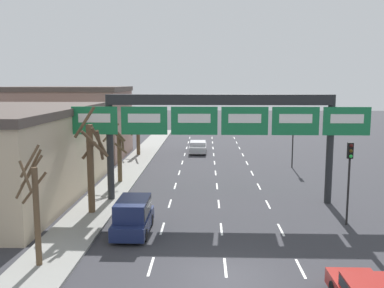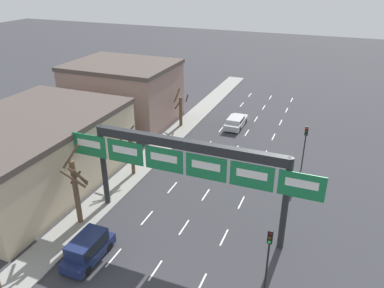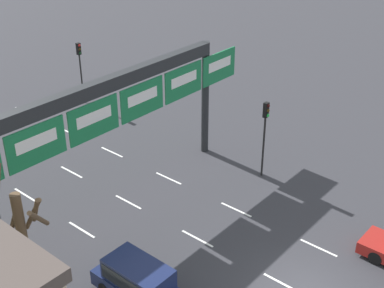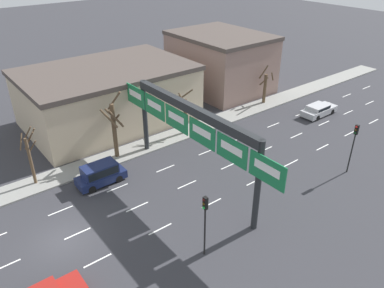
{
  "view_description": "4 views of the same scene",
  "coord_description": "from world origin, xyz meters",
  "px_view_note": "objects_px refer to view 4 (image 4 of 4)",
  "views": [
    {
      "loc": [
        -0.88,
        -16.93,
        8.07
      ],
      "look_at": [
        -1.76,
        9.71,
        4.26
      ],
      "focal_mm": 40.0,
      "sensor_mm": 36.0,
      "label": 1
    },
    {
      "loc": [
        9.41,
        -10.89,
        18.56
      ],
      "look_at": [
        -1.62,
        16.74,
        4.46
      ],
      "focal_mm": 35.0,
      "sensor_mm": 36.0,
      "label": 2
    },
    {
      "loc": [
        -16.51,
        -7.68,
        16.81
      ],
      "look_at": [
        1.93,
        7.99,
        3.93
      ],
      "focal_mm": 50.0,
      "sensor_mm": 36.0,
      "label": 3
    },
    {
      "loc": [
        21.36,
        -5.17,
        18.79
      ],
      "look_at": [
        -0.94,
        12.29,
        3.19
      ],
      "focal_mm": 35.0,
      "sensor_mm": 36.0,
      "label": 4
    }
  ],
  "objects_px": {
    "car_silver": "(319,110)",
    "tree_bare_second": "(265,86)",
    "tree_bare_closest": "(114,126)",
    "sign_gantry": "(191,123)",
    "traffic_light_near_gantry": "(205,215)",
    "suv_navy": "(100,173)",
    "tree_bare_furthest": "(30,155)",
    "traffic_light_mid_block": "(354,139)",
    "tree_bare_third": "(185,112)"
  },
  "relations": [
    {
      "from": "sign_gantry",
      "to": "traffic_light_mid_block",
      "type": "relative_size",
      "value": 4.13
    },
    {
      "from": "traffic_light_mid_block",
      "to": "tree_bare_second",
      "type": "height_order",
      "value": "tree_bare_second"
    },
    {
      "from": "tree_bare_closest",
      "to": "tree_bare_furthest",
      "type": "xyz_separation_m",
      "value": [
        -0.43,
        -7.68,
        -0.52
      ]
    },
    {
      "from": "car_silver",
      "to": "sign_gantry",
      "type": "bearing_deg",
      "value": -85.01
    },
    {
      "from": "car_silver",
      "to": "tree_bare_second",
      "type": "distance_m",
      "value": 7.21
    },
    {
      "from": "car_silver",
      "to": "traffic_light_mid_block",
      "type": "relative_size",
      "value": 1.02
    },
    {
      "from": "tree_bare_second",
      "to": "car_silver",
      "type": "bearing_deg",
      "value": 19.72
    },
    {
      "from": "tree_bare_closest",
      "to": "tree_bare_second",
      "type": "bearing_deg",
      "value": 91.54
    },
    {
      "from": "tree_bare_closest",
      "to": "suv_navy",
      "type": "bearing_deg",
      "value": -46.37
    },
    {
      "from": "traffic_light_near_gantry",
      "to": "tree_bare_closest",
      "type": "distance_m",
      "value": 15.13
    },
    {
      "from": "tree_bare_second",
      "to": "tree_bare_third",
      "type": "height_order",
      "value": "tree_bare_second"
    },
    {
      "from": "car_silver",
      "to": "traffic_light_mid_block",
      "type": "xyz_separation_m",
      "value": [
        9.23,
        -8.57,
        2.67
      ]
    },
    {
      "from": "car_silver",
      "to": "tree_bare_third",
      "type": "distance_m",
      "value": 16.82
    },
    {
      "from": "car_silver",
      "to": "tree_bare_closest",
      "type": "xyz_separation_m",
      "value": [
        -6.03,
        -23.9,
        2.64
      ]
    },
    {
      "from": "tree_bare_third",
      "to": "suv_navy",
      "type": "bearing_deg",
      "value": -75.02
    },
    {
      "from": "suv_navy",
      "to": "tree_bare_closest",
      "type": "distance_m",
      "value": 5.0
    },
    {
      "from": "traffic_light_mid_block",
      "to": "tree_bare_furthest",
      "type": "xyz_separation_m",
      "value": [
        -15.69,
        -23.02,
        -0.55
      ]
    },
    {
      "from": "sign_gantry",
      "to": "tree_bare_closest",
      "type": "height_order",
      "value": "sign_gantry"
    },
    {
      "from": "tree_bare_second",
      "to": "sign_gantry",
      "type": "bearing_deg",
      "value": -65.51
    },
    {
      "from": "sign_gantry",
      "to": "traffic_light_mid_block",
      "type": "bearing_deg",
      "value": 58.94
    },
    {
      "from": "car_silver",
      "to": "tree_bare_second",
      "type": "height_order",
      "value": "tree_bare_second"
    },
    {
      "from": "sign_gantry",
      "to": "tree_bare_second",
      "type": "height_order",
      "value": "sign_gantry"
    },
    {
      "from": "tree_bare_second",
      "to": "tree_bare_third",
      "type": "bearing_deg",
      "value": -87.64
    },
    {
      "from": "tree_bare_second",
      "to": "traffic_light_near_gantry",
      "type": "bearing_deg",
      "value": -55.84
    },
    {
      "from": "traffic_light_mid_block",
      "to": "tree_bare_furthest",
      "type": "height_order",
      "value": "tree_bare_furthest"
    },
    {
      "from": "car_silver",
      "to": "tree_bare_third",
      "type": "xyz_separation_m",
      "value": [
        -6.06,
        -15.58,
        1.81
      ]
    },
    {
      "from": "tree_bare_furthest",
      "to": "traffic_light_mid_block",
      "type": "bearing_deg",
      "value": 55.71
    },
    {
      "from": "sign_gantry",
      "to": "tree_bare_third",
      "type": "xyz_separation_m",
      "value": [
        -7.89,
        5.3,
        -3.24
      ]
    },
    {
      "from": "tree_bare_closest",
      "to": "tree_bare_second",
      "type": "xyz_separation_m",
      "value": [
        -0.58,
        21.54,
        -0.99
      ]
    },
    {
      "from": "suv_navy",
      "to": "tree_bare_second",
      "type": "height_order",
      "value": "tree_bare_second"
    },
    {
      "from": "car_silver",
      "to": "tree_bare_third",
      "type": "relative_size",
      "value": 1.05
    },
    {
      "from": "tree_bare_third",
      "to": "tree_bare_furthest",
      "type": "distance_m",
      "value": 16.01
    },
    {
      "from": "sign_gantry",
      "to": "tree_bare_furthest",
      "type": "xyz_separation_m",
      "value": [
        -8.28,
        -10.71,
        -2.94
      ]
    },
    {
      "from": "suv_navy",
      "to": "tree_bare_third",
      "type": "bearing_deg",
      "value": 104.98
    },
    {
      "from": "tree_bare_furthest",
      "to": "traffic_light_near_gantry",
      "type": "bearing_deg",
      "value": 21.75
    },
    {
      "from": "sign_gantry",
      "to": "traffic_light_near_gantry",
      "type": "height_order",
      "value": "sign_gantry"
    },
    {
      "from": "sign_gantry",
      "to": "traffic_light_mid_block",
      "type": "xyz_separation_m",
      "value": [
        7.41,
        12.31,
        -2.39
      ]
    },
    {
      "from": "car_silver",
      "to": "tree_bare_closest",
      "type": "bearing_deg",
      "value": -104.16
    },
    {
      "from": "traffic_light_mid_block",
      "to": "tree_bare_third",
      "type": "relative_size",
      "value": 1.03
    },
    {
      "from": "traffic_light_near_gantry",
      "to": "suv_navy",
      "type": "bearing_deg",
      "value": -171.97
    },
    {
      "from": "traffic_light_mid_block",
      "to": "car_silver",
      "type": "bearing_deg",
      "value": 137.13
    },
    {
      "from": "suv_navy",
      "to": "traffic_light_near_gantry",
      "type": "xyz_separation_m",
      "value": [
        12.01,
        1.69,
        2.37
      ]
    },
    {
      "from": "sign_gantry",
      "to": "car_silver",
      "type": "relative_size",
      "value": 4.04
    },
    {
      "from": "tree_bare_furthest",
      "to": "car_silver",
      "type": "bearing_deg",
      "value": 78.44
    },
    {
      "from": "traffic_light_near_gantry",
      "to": "tree_bare_furthest",
      "type": "xyz_separation_m",
      "value": [
        -15.49,
        -6.18,
        -0.55
      ]
    },
    {
      "from": "traffic_light_near_gantry",
      "to": "traffic_light_mid_block",
      "type": "height_order",
      "value": "traffic_light_mid_block"
    },
    {
      "from": "car_silver",
      "to": "tree_bare_second",
      "type": "bearing_deg",
      "value": -160.28
    },
    {
      "from": "traffic_light_mid_block",
      "to": "suv_navy",
      "type": "bearing_deg",
      "value": -123.39
    },
    {
      "from": "car_silver",
      "to": "tree_bare_furthest",
      "type": "distance_m",
      "value": 32.31
    },
    {
      "from": "tree_bare_third",
      "to": "tree_bare_furthest",
      "type": "bearing_deg",
      "value": -91.41
    }
  ]
}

